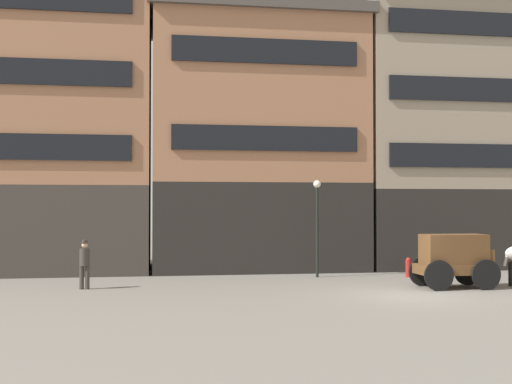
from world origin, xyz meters
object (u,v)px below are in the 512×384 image
cargo_wagon (455,257)px  pedestrian_officer (85,262)px  streetlamp_curbside (317,214)px  fire_hydrant_curbside (408,267)px

cargo_wagon → pedestrian_officer: bearing=172.7°
pedestrian_officer → streetlamp_curbside: size_ratio=0.44×
pedestrian_officer → fire_hydrant_curbside: size_ratio=2.16×
cargo_wagon → streetlamp_curbside: bearing=134.2°
cargo_wagon → fire_hydrant_curbside: size_ratio=3.50×
fire_hydrant_curbside → streetlamp_curbside: bearing=171.8°
streetlamp_curbside → fire_hydrant_curbside: (3.84, -0.55, -2.24)m
streetlamp_curbside → fire_hydrant_curbside: streetlamp_curbside is taller
cargo_wagon → streetlamp_curbside: (-4.15, 4.27, 1.52)m
cargo_wagon → fire_hydrant_curbside: bearing=94.7°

